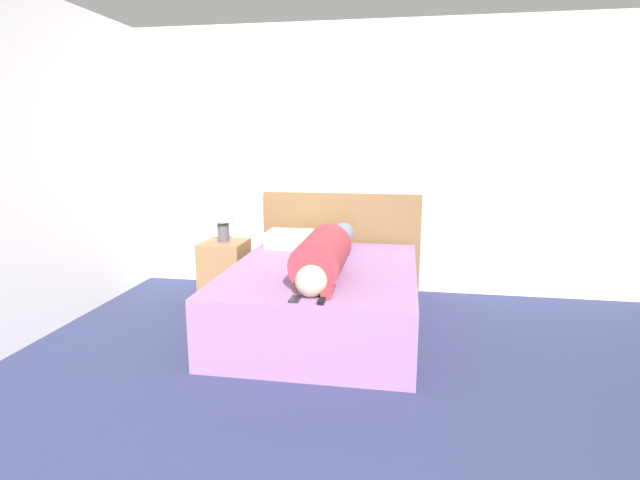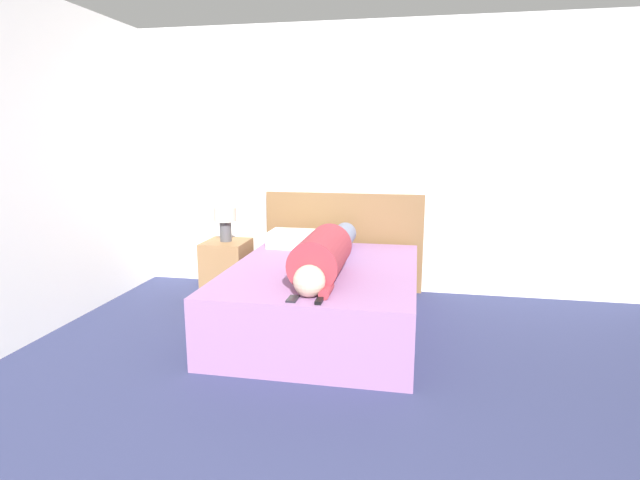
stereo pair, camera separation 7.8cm
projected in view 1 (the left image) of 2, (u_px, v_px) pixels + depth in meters
wall_back at (362, 161)px, 4.91m from camera, size 5.82×0.06×2.60m
wall_left at (4, 170)px, 3.48m from camera, size 0.06×4.89×2.60m
bed at (323, 298)px, 4.03m from camera, size 1.47×1.92×0.51m
headboard at (341, 242)px, 5.04m from camera, size 1.59×0.04×0.98m
nightstand at (225, 270)px, 4.75m from camera, size 0.40×0.43×0.56m
table_lamp at (223, 219)px, 4.65m from camera, size 0.21×0.21×0.32m
person_lying at (326, 253)px, 3.81m from camera, size 0.35×1.77×0.35m
pillow_near_headboard at (300, 239)px, 4.69m from camera, size 0.61×0.34×0.15m
tv_remote at (322, 300)px, 3.15m from camera, size 0.04×0.15×0.02m
cell_phone at (295, 299)px, 3.18m from camera, size 0.06×0.13×0.01m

